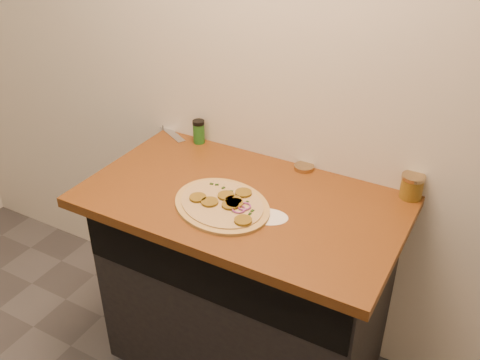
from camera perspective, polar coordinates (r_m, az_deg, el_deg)
The scene contains 8 objects.
cabinet at distance 2.31m, azimuth 0.61°, elevation -11.21°, with size 1.10×0.60×0.86m, color black.
countertop at distance 2.01m, azimuth 0.27°, elevation -2.21°, with size 1.20×0.70×0.04m, color brown.
pizza at distance 1.94m, azimuth -1.86°, elevation -2.62°, with size 0.50×0.50×0.03m.
chefs_knife at distance 2.53m, azimuth -7.92°, elevation 5.52°, with size 0.26×0.16×0.02m.
mason_jar_lid at distance 2.19m, azimuth 6.84°, elevation 1.36°, with size 0.08×0.08×0.02m, color #A1875D.
salsa_jar at distance 2.07m, azimuth 17.87°, elevation -0.63°, with size 0.09×0.09×0.09m.
spice_shaker at distance 2.37m, azimuth -4.42°, elevation 5.17°, with size 0.05×0.05×0.11m.
flour_spill at distance 1.89m, azimuth 2.94°, elevation -3.93°, with size 0.15×0.15×0.00m, color silver.
Camera 1 is at (0.81, -0.05, 1.99)m, focal length 40.00 mm.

